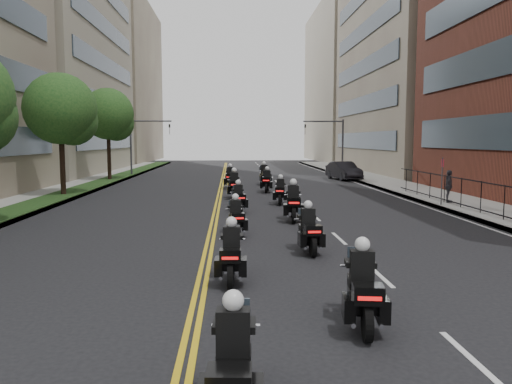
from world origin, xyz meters
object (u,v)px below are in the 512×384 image
Objects in this scene: motorcycle_7 at (280,192)px; motorcycle_9 at (267,182)px; parked_sedan at (344,171)px; motorcycle_6 at (239,199)px; motorcycle_8 at (234,186)px; motorcycle_10 at (230,179)px; motorcycle_2 at (231,256)px; pedestrian_c at (449,186)px; motorcycle_4 at (236,219)px; motorcycle_11 at (264,176)px; motorcycle_0 at (233,370)px; motorcycle_1 at (362,292)px; motorcycle_5 at (293,204)px; motorcycle_3 at (309,232)px.

motorcycle_9 reaches higher than motorcycle_7.
motorcycle_7 is at bearing -123.24° from parked_sedan.
motorcycle_8 is at bearing 84.90° from motorcycle_6.
motorcycle_7 is 6.42m from motorcycle_9.
parked_sedan is at bearing 39.38° from motorcycle_10.
motorcycle_2 reaches higher than parked_sedan.
pedestrian_c is at bearing -37.18° from motorcycle_10.
motorcycle_8 is (0.03, 11.78, 0.13)m from motorcycle_4.
motorcycle_2 is 27.22m from motorcycle_11.
motorcycle_9 reaches higher than motorcycle_6.
motorcycle_8 reaches higher than motorcycle_0.
motorcycle_2 is 12.20m from motorcycle_6.
motorcycle_7 is 9.57m from motorcycle_10.
motorcycle_7 is at bearing 44.70° from motorcycle_6.
pedestrian_c is (9.42, 17.44, 0.36)m from motorcycle_1.
motorcycle_6 is (0.20, 6.07, 0.01)m from motorcycle_4.
motorcycle_9 is at bearing 75.03° from pedestrian_c.
motorcycle_5 is 8.90m from motorcycle_8.
motorcycle_1 is 1.04× the size of motorcycle_3.
motorcycle_10 reaches higher than motorcycle_2.
motorcycle_4 is 0.84× the size of motorcycle_5.
motorcycle_0 is 0.90× the size of motorcycle_10.
motorcycle_10 is at bearing 92.21° from motorcycle_2.
motorcycle_4 is 0.43× the size of parked_sedan.
motorcycle_0 is at bearing -100.85° from motorcycle_11.
pedestrian_c reaches higher than motorcycle_2.
motorcycle_6 is 21.92m from parked_sedan.
motorcycle_0 reaches higher than motorcycle_2.
motorcycle_4 is at bearing 90.46° from motorcycle_2.
motorcycle_0 reaches higher than parked_sedan.
motorcycle_8 is at bearing -134.82° from parked_sedan.
motorcycle_4 is 18.21m from motorcycle_10.
motorcycle_2 is at bearing -92.33° from motorcycle_7.
motorcycle_5 reaches higher than motorcycle_3.
pedestrian_c is (11.90, 20.50, 0.38)m from motorcycle_0.
motorcycle_9 reaches higher than motorcycle_2.
motorcycle_5 is 10.38m from pedestrian_c.
motorcycle_1 reaches higher than motorcycle_6.
motorcycle_6 is at bearing 105.37° from motorcycle_1.
motorcycle_7 is 11.91m from motorcycle_11.
motorcycle_7 is (2.38, 2.99, 0.02)m from motorcycle_6.
motorcycle_6 is (-2.37, 2.82, -0.10)m from motorcycle_5.
motorcycle_1 is 19.83m from pedestrian_c.
motorcycle_10 is 12.63m from parked_sedan.
motorcycle_11 is (2.48, 20.96, 0.12)m from motorcycle_4.
motorcycle_11 is (2.29, 14.90, 0.11)m from motorcycle_6.
pedestrian_c reaches higher than motorcycle_3.
motorcycle_11 is (-0.09, 11.91, 0.09)m from motorcycle_7.
motorcycle_2 is (-2.49, 3.19, -0.03)m from motorcycle_1.
motorcycle_8 is at bearing -113.93° from motorcycle_9.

